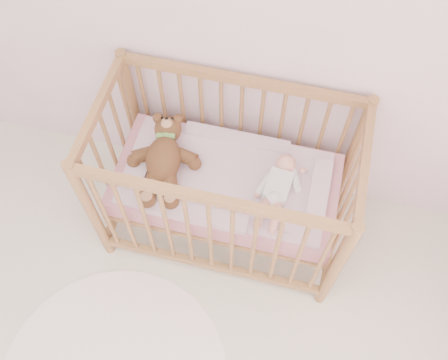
% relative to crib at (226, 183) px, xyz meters
% --- Properties ---
extents(wall_back, '(4.00, 0.02, 2.70)m').
position_rel_crib_xyz_m(wall_back, '(-0.31, 0.40, 0.85)').
color(wall_back, white).
rests_on(wall_back, floor).
extents(crib, '(1.36, 0.76, 1.00)m').
position_rel_crib_xyz_m(crib, '(0.00, 0.00, 0.00)').
color(crib, '#A87047').
rests_on(crib, floor).
extents(mattress, '(1.22, 0.62, 0.13)m').
position_rel_crib_xyz_m(mattress, '(0.00, 0.00, -0.01)').
color(mattress, '#C3798A').
rests_on(mattress, crib).
extents(blanket, '(1.10, 0.58, 0.06)m').
position_rel_crib_xyz_m(blanket, '(0.00, 0.00, 0.06)').
color(blanket, pink).
rests_on(blanket, mattress).
extents(baby, '(0.28, 0.51, 0.12)m').
position_rel_crib_xyz_m(baby, '(0.28, -0.02, 0.14)').
color(baby, white).
rests_on(baby, blanket).
extents(teddy_bear, '(0.52, 0.66, 0.16)m').
position_rel_crib_xyz_m(teddy_bear, '(-0.34, -0.02, 0.15)').
color(teddy_bear, brown).
rests_on(teddy_bear, blanket).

